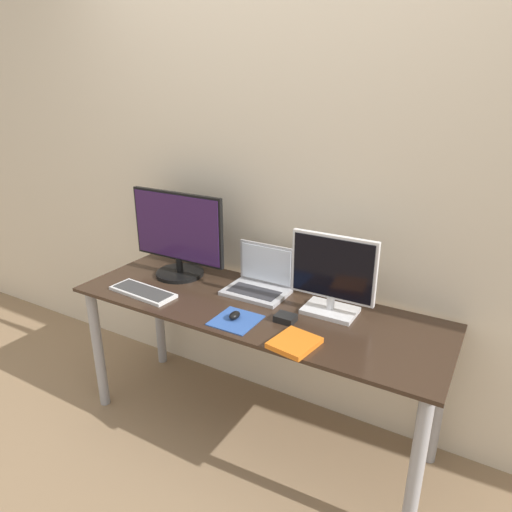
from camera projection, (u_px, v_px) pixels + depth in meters
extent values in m
plane|color=#8C7051|center=(222.00, 468.00, 2.17)|extent=(12.00, 12.00, 0.00)
cube|color=beige|center=(291.00, 182.00, 2.27)|extent=(7.00, 0.05, 2.50)
cube|color=#332319|center=(254.00, 307.00, 2.16)|extent=(1.80, 0.61, 0.02)
cylinder|color=#99999E|center=(98.00, 349.00, 2.48)|extent=(0.06, 0.06, 0.71)
cylinder|color=#99999E|center=(416.00, 473.00, 1.69)|extent=(0.06, 0.06, 0.71)
cylinder|color=#99999E|center=(159.00, 312.00, 2.88)|extent=(0.06, 0.06, 0.71)
cylinder|color=#99999E|center=(439.00, 399.00, 2.09)|extent=(0.06, 0.06, 0.71)
cylinder|color=black|center=(180.00, 273.00, 2.49)|extent=(0.26, 0.26, 0.02)
cylinder|color=black|center=(179.00, 265.00, 2.47)|extent=(0.04, 0.04, 0.08)
cube|color=black|center=(178.00, 227.00, 2.40)|extent=(0.56, 0.02, 0.37)
cube|color=#331947|center=(176.00, 227.00, 2.39)|extent=(0.54, 0.01, 0.35)
cube|color=silver|center=(330.00, 310.00, 2.08)|extent=(0.24, 0.17, 0.02)
cylinder|color=silver|center=(331.00, 302.00, 2.06)|extent=(0.04, 0.04, 0.06)
cube|color=silver|center=(333.00, 267.00, 2.01)|extent=(0.39, 0.02, 0.30)
cube|color=black|center=(332.00, 268.00, 2.00)|extent=(0.37, 0.01, 0.27)
cube|color=#ADADB2|center=(256.00, 292.00, 2.26)|extent=(0.31, 0.21, 0.02)
cube|color=#2D2D33|center=(254.00, 291.00, 2.25)|extent=(0.25, 0.12, 0.00)
cube|color=#ADADB2|center=(267.00, 264.00, 2.31)|extent=(0.31, 0.01, 0.21)
cube|color=silver|center=(266.00, 264.00, 2.31)|extent=(0.28, 0.00, 0.18)
cube|color=silver|center=(143.00, 292.00, 2.27)|extent=(0.36, 0.16, 0.02)
cube|color=#383838|center=(143.00, 290.00, 2.27)|extent=(0.33, 0.13, 0.00)
cube|color=#2D519E|center=(236.00, 320.00, 2.01)|extent=(0.19, 0.20, 0.00)
ellipsoid|color=black|center=(235.00, 315.00, 2.01)|extent=(0.04, 0.07, 0.03)
cube|color=orange|center=(295.00, 343.00, 1.82)|extent=(0.19, 0.20, 0.02)
cube|color=white|center=(295.00, 343.00, 1.82)|extent=(0.18, 0.20, 0.02)
cube|color=black|center=(285.00, 318.00, 2.00)|extent=(0.09, 0.07, 0.03)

